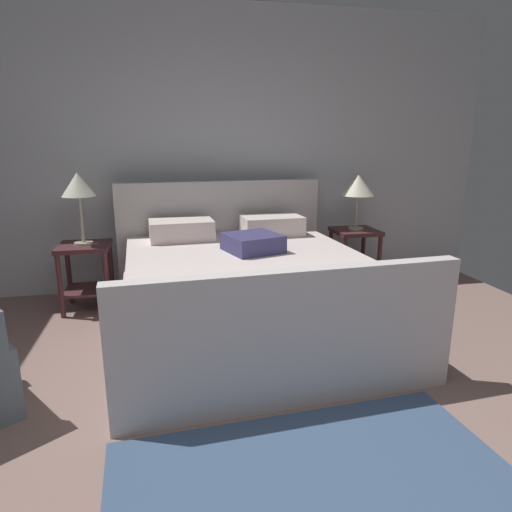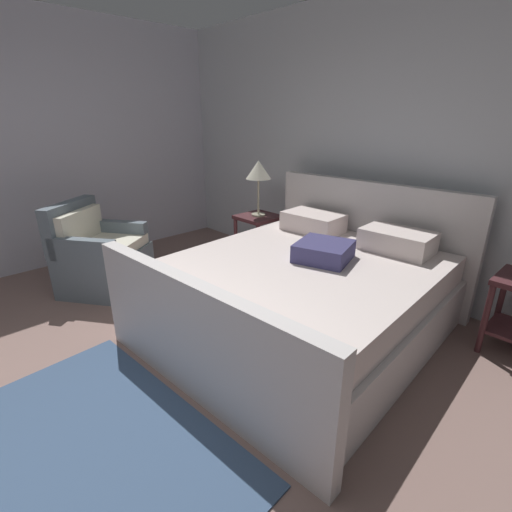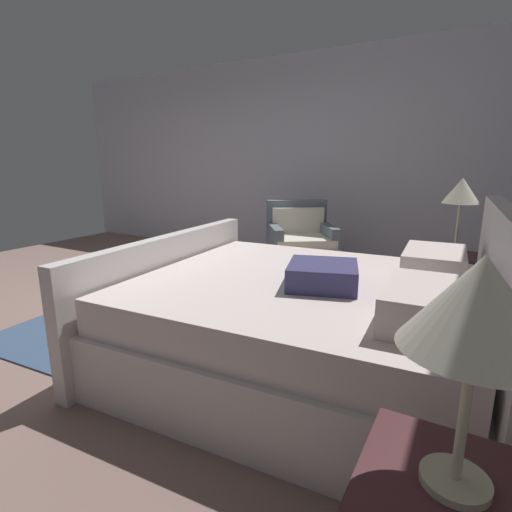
{
  "view_description": "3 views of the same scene",
  "coord_description": "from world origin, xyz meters",
  "px_view_note": "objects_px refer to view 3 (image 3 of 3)",
  "views": [
    {
      "loc": [
        -0.48,
        -1.16,
        1.47
      ],
      "look_at": [
        0.08,
        1.53,
        0.76
      ],
      "focal_mm": 30.95,
      "sensor_mm": 36.0,
      "label": 1
    },
    {
      "loc": [
        1.82,
        -0.05,
        1.69
      ],
      "look_at": [
        0.09,
        1.6,
        0.78
      ],
      "focal_mm": 26.05,
      "sensor_mm": 36.0,
      "label": 2
    },
    {
      "loc": [
        2.36,
        2.99,
        1.35
      ],
      "look_at": [
        -0.14,
        1.58,
        0.66
      ],
      "focal_mm": 27.63,
      "sensor_mm": 36.0,
      "label": 3
    }
  ],
  "objects_px": {
    "bed": "(308,321)",
    "table_lamp_right": "(479,308)",
    "nightstand_left": "(451,278)",
    "armchair": "(300,249)",
    "table_lamp_left": "(461,193)"
  },
  "relations": [
    {
      "from": "bed",
      "to": "table_lamp_right",
      "type": "relative_size",
      "value": 4.18
    },
    {
      "from": "nightstand_left",
      "to": "armchair",
      "type": "height_order",
      "value": "armchair"
    },
    {
      "from": "table_lamp_left",
      "to": "armchair",
      "type": "bearing_deg",
      "value": -110.95
    },
    {
      "from": "table_lamp_right",
      "to": "table_lamp_left",
      "type": "bearing_deg",
      "value": -176.69
    },
    {
      "from": "nightstand_left",
      "to": "table_lamp_left",
      "type": "distance_m",
      "value": 0.7
    },
    {
      "from": "nightstand_left",
      "to": "table_lamp_left",
      "type": "xyz_separation_m",
      "value": [
        -0.0,
        0.0,
        0.7
      ]
    },
    {
      "from": "bed",
      "to": "table_lamp_left",
      "type": "relative_size",
      "value": 3.75
    },
    {
      "from": "nightstand_left",
      "to": "armchair",
      "type": "xyz_separation_m",
      "value": [
        -0.63,
        -1.63,
        -0.06
      ]
    },
    {
      "from": "nightstand_left",
      "to": "armchair",
      "type": "relative_size",
      "value": 0.59
    },
    {
      "from": "bed",
      "to": "table_lamp_left",
      "type": "xyz_separation_m",
      "value": [
        -1.32,
        0.75,
        0.76
      ]
    },
    {
      "from": "table_lamp_right",
      "to": "table_lamp_left",
      "type": "height_order",
      "value": "table_lamp_left"
    },
    {
      "from": "bed",
      "to": "table_lamp_right",
      "type": "height_order",
      "value": "table_lamp_right"
    },
    {
      "from": "table_lamp_right",
      "to": "nightstand_left",
      "type": "xyz_separation_m",
      "value": [
        -2.64,
        -0.15,
        -0.64
      ]
    },
    {
      "from": "nightstand_left",
      "to": "bed",
      "type": "bearing_deg",
      "value": -29.6
    },
    {
      "from": "table_lamp_right",
      "to": "nightstand_left",
      "type": "distance_m",
      "value": 2.72
    }
  ]
}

